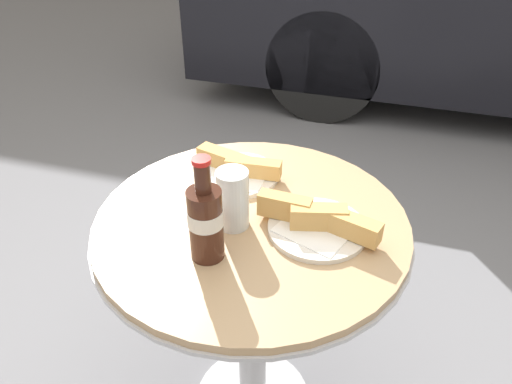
{
  "coord_description": "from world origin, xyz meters",
  "views": [
    {
      "loc": [
        0.27,
        -0.85,
        1.41
      ],
      "look_at": [
        0.0,
        0.04,
        0.76
      ],
      "focal_mm": 35.0,
      "sensor_mm": 36.0,
      "label": 1
    }
  ],
  "objects_px": {
    "lunch_plate_near": "(318,222)",
    "cola_bottle_left": "(206,220)",
    "bistro_table": "(252,268)",
    "lunch_plate_far": "(238,169)",
    "drinking_glass": "(233,201)"
  },
  "relations": [
    {
      "from": "lunch_plate_near",
      "to": "cola_bottle_left",
      "type": "bearing_deg",
      "value": -144.42
    },
    {
      "from": "cola_bottle_left",
      "to": "bistro_table",
      "type": "bearing_deg",
      "value": 70.46
    },
    {
      "from": "lunch_plate_far",
      "to": "cola_bottle_left",
      "type": "bearing_deg",
      "value": -83.2
    },
    {
      "from": "cola_bottle_left",
      "to": "drinking_glass",
      "type": "xyz_separation_m",
      "value": [
        0.02,
        0.11,
        -0.03
      ]
    },
    {
      "from": "bistro_table",
      "to": "lunch_plate_near",
      "type": "distance_m",
      "value": 0.23
    },
    {
      "from": "lunch_plate_near",
      "to": "lunch_plate_far",
      "type": "xyz_separation_m",
      "value": [
        -0.24,
        0.16,
        -0.0
      ]
    },
    {
      "from": "drinking_glass",
      "to": "lunch_plate_far",
      "type": "height_order",
      "value": "drinking_glass"
    },
    {
      "from": "drinking_glass",
      "to": "lunch_plate_near",
      "type": "xyz_separation_m",
      "value": [
        0.18,
        0.03,
        -0.04
      ]
    },
    {
      "from": "lunch_plate_near",
      "to": "bistro_table",
      "type": "bearing_deg",
      "value": -179.39
    },
    {
      "from": "cola_bottle_left",
      "to": "lunch_plate_near",
      "type": "relative_size",
      "value": 0.84
    },
    {
      "from": "bistro_table",
      "to": "cola_bottle_left",
      "type": "relative_size",
      "value": 3.13
    },
    {
      "from": "cola_bottle_left",
      "to": "lunch_plate_far",
      "type": "distance_m",
      "value": 0.31
    },
    {
      "from": "lunch_plate_far",
      "to": "lunch_plate_near",
      "type": "bearing_deg",
      "value": -34.01
    },
    {
      "from": "drinking_glass",
      "to": "cola_bottle_left",
      "type": "bearing_deg",
      "value": -99.17
    },
    {
      "from": "drinking_glass",
      "to": "lunch_plate_far",
      "type": "relative_size",
      "value": 0.6
    }
  ]
}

